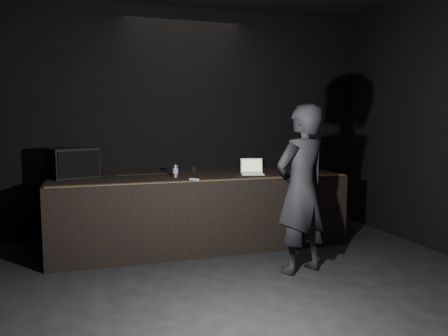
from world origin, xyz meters
TOP-DOWN VIEW (x-y plane):
  - ground at (0.00, 0.00)m, footprint 7.00×7.00m
  - room_walls at (0.00, 0.00)m, footprint 6.10×7.10m
  - stage_riser at (0.00, 2.73)m, footprint 4.00×1.50m
  - riser_lip at (0.00, 2.02)m, footprint 3.92×0.10m
  - stage_monitor at (-1.67, 2.86)m, footprint 0.71×0.63m
  - cable at (-0.68, 2.82)m, footprint 0.88×0.04m
  - laptop at (0.77, 2.51)m, footprint 0.38×0.35m
  - beer_can at (-0.35, 2.47)m, footprint 0.07×0.07m
  - plastic_cup at (0.01, 2.89)m, footprint 0.08×0.08m
  - wii_remote at (-0.19, 2.08)m, footprint 0.10×0.14m
  - person at (0.87, 1.18)m, footprint 0.82×0.65m

SIDE VIEW (x-z plane):
  - ground at x=0.00m, z-range 0.00..0.00m
  - stage_riser at x=0.00m, z-range 0.00..1.00m
  - person at x=0.87m, z-range 0.00..1.95m
  - riser_lip at x=0.00m, z-range 1.00..1.01m
  - cable at x=-0.68m, z-range 1.00..1.02m
  - wii_remote at x=-0.19m, z-range 1.00..1.03m
  - plastic_cup at x=0.01m, z-range 1.00..1.10m
  - laptop at x=0.77m, z-range 0.95..1.16m
  - beer_can at x=-0.35m, z-range 1.00..1.17m
  - stage_monitor at x=-1.67m, z-range 1.00..1.40m
  - room_walls at x=0.00m, z-range 0.26..3.78m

